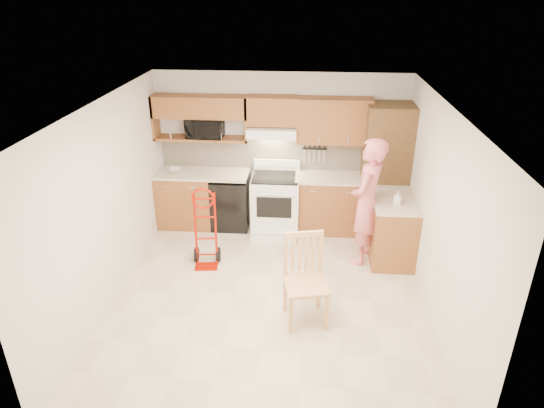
# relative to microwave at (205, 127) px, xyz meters

# --- Properties ---
(floor) EXTENTS (4.00, 4.50, 0.02)m
(floor) POSITION_rel_microwave_xyz_m (1.19, -2.08, -1.66)
(floor) COLOR beige
(floor) RESTS_ON ground
(ceiling) EXTENTS (4.00, 4.50, 0.02)m
(ceiling) POSITION_rel_microwave_xyz_m (1.19, -2.08, 0.86)
(ceiling) COLOR white
(ceiling) RESTS_ON ground
(wall_back) EXTENTS (4.00, 0.02, 2.50)m
(wall_back) POSITION_rel_microwave_xyz_m (1.19, 0.17, -0.40)
(wall_back) COLOR silver
(wall_back) RESTS_ON ground
(wall_front) EXTENTS (4.00, 0.02, 2.50)m
(wall_front) POSITION_rel_microwave_xyz_m (1.19, -4.34, -0.40)
(wall_front) COLOR silver
(wall_front) RESTS_ON ground
(wall_left) EXTENTS (0.02, 4.50, 2.50)m
(wall_left) POSITION_rel_microwave_xyz_m (-0.82, -2.08, -0.40)
(wall_left) COLOR silver
(wall_left) RESTS_ON ground
(wall_right) EXTENTS (0.02, 4.50, 2.50)m
(wall_right) POSITION_rel_microwave_xyz_m (3.20, -2.08, -0.40)
(wall_right) COLOR silver
(wall_right) RESTS_ON ground
(backsplash) EXTENTS (3.92, 0.03, 0.55)m
(backsplash) POSITION_rel_microwave_xyz_m (1.19, 0.15, -0.45)
(backsplash) COLOR beige
(backsplash) RESTS_ON wall_back
(lower_cab_left) EXTENTS (0.90, 0.60, 0.90)m
(lower_cab_left) POSITION_rel_microwave_xyz_m (-0.36, -0.14, -1.20)
(lower_cab_left) COLOR brown
(lower_cab_left) RESTS_ON ground
(dishwasher) EXTENTS (0.60, 0.60, 0.85)m
(dishwasher) POSITION_rel_microwave_xyz_m (0.39, -0.14, -1.22)
(dishwasher) COLOR black
(dishwasher) RESTS_ON ground
(lower_cab_right) EXTENTS (1.14, 0.60, 0.90)m
(lower_cab_right) POSITION_rel_microwave_xyz_m (2.02, -0.14, -1.20)
(lower_cab_right) COLOR brown
(lower_cab_right) RESTS_ON ground
(countertop_left) EXTENTS (1.50, 0.63, 0.04)m
(countertop_left) POSITION_rel_microwave_xyz_m (-0.06, -0.13, -0.73)
(countertop_left) COLOR beige
(countertop_left) RESTS_ON lower_cab_left
(countertop_right) EXTENTS (1.14, 0.63, 0.04)m
(countertop_right) POSITION_rel_microwave_xyz_m (2.02, -0.13, -0.73)
(countertop_right) COLOR beige
(countertop_right) RESTS_ON lower_cab_right
(cab_return_right) EXTENTS (0.60, 1.00, 0.90)m
(cab_return_right) POSITION_rel_microwave_xyz_m (2.89, -0.94, -1.20)
(cab_return_right) COLOR brown
(cab_return_right) RESTS_ON ground
(countertop_return) EXTENTS (0.63, 1.00, 0.04)m
(countertop_return) POSITION_rel_microwave_xyz_m (2.89, -0.94, -0.73)
(countertop_return) COLOR beige
(countertop_return) RESTS_ON cab_return_right
(pantry_tall) EXTENTS (0.70, 0.60, 2.10)m
(pantry_tall) POSITION_rel_microwave_xyz_m (2.84, -0.14, -0.60)
(pantry_tall) COLOR brown
(pantry_tall) RESTS_ON ground
(upper_cab_left) EXTENTS (1.50, 0.33, 0.34)m
(upper_cab_left) POSITION_rel_microwave_xyz_m (-0.06, 0.00, 0.33)
(upper_cab_left) COLOR brown
(upper_cab_left) RESTS_ON wall_back
(upper_shelf_mw) EXTENTS (1.50, 0.33, 0.04)m
(upper_shelf_mw) POSITION_rel_microwave_xyz_m (-0.06, 0.00, -0.18)
(upper_shelf_mw) COLOR brown
(upper_shelf_mw) RESTS_ON wall_back
(upper_cab_center) EXTENTS (0.76, 0.33, 0.44)m
(upper_cab_center) POSITION_rel_microwave_xyz_m (1.07, 0.00, 0.29)
(upper_cab_center) COLOR brown
(upper_cab_center) RESTS_ON wall_back
(upper_cab_right) EXTENTS (1.14, 0.33, 0.70)m
(upper_cab_right) POSITION_rel_microwave_xyz_m (2.02, 0.00, 0.15)
(upper_cab_right) COLOR brown
(upper_cab_right) RESTS_ON wall_back
(range_hood) EXTENTS (0.76, 0.46, 0.14)m
(range_hood) POSITION_rel_microwave_xyz_m (1.07, -0.06, -0.02)
(range_hood) COLOR white
(range_hood) RESTS_ON wall_back
(knife_strip) EXTENTS (0.40, 0.05, 0.29)m
(knife_strip) POSITION_rel_microwave_xyz_m (1.74, 0.12, -0.41)
(knife_strip) COLOR black
(knife_strip) RESTS_ON backsplash
(microwave) EXTENTS (0.58, 0.40, 0.32)m
(microwave) POSITION_rel_microwave_xyz_m (0.00, 0.00, 0.00)
(microwave) COLOR black
(microwave) RESTS_ON upper_shelf_mw
(range) EXTENTS (0.76, 0.99, 1.11)m
(range) POSITION_rel_microwave_xyz_m (1.14, -0.27, -1.09)
(range) COLOR white
(range) RESTS_ON ground
(person) EXTENTS (0.67, 0.80, 1.86)m
(person) POSITION_rel_microwave_xyz_m (2.48, -1.06, -0.72)
(person) COLOR #E56E75
(person) RESTS_ON ground
(hand_truck) EXTENTS (0.46, 0.43, 1.09)m
(hand_truck) POSITION_rel_microwave_xyz_m (0.22, -1.38, -1.11)
(hand_truck) COLOR #A71000
(hand_truck) RESTS_ON ground
(dining_chair) EXTENTS (0.59, 0.63, 1.10)m
(dining_chair) POSITION_rel_microwave_xyz_m (1.67, -2.52, -1.10)
(dining_chair) COLOR tan
(dining_chair) RESTS_ON ground
(soap_bottle) EXTENTS (0.12, 0.12, 0.20)m
(soap_bottle) POSITION_rel_microwave_xyz_m (2.89, -1.11, -0.61)
(soap_bottle) COLOR white
(soap_bottle) RESTS_ON countertop_return
(bowl) EXTENTS (0.23, 0.23, 0.05)m
(bowl) POSITION_rel_microwave_xyz_m (-0.49, -0.14, -0.68)
(bowl) COLOR white
(bowl) RESTS_ON countertop_left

